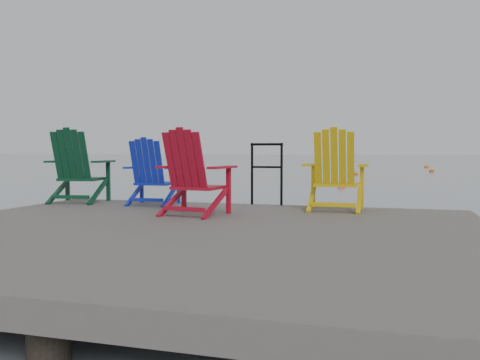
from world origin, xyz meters
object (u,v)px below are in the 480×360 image
(chair_green, at_px, (77,167))
(handrail, at_px, (267,168))
(chair_blue, at_px, (152,172))
(buoy_c, at_px, (432,172))
(buoy_d, at_px, (427,168))
(chair_red, at_px, (193,173))
(buoy_a, at_px, (341,187))
(buoy_b, at_px, (355,175))
(chair_yellow, at_px, (335,171))

(chair_green, bearing_deg, handrail, 1.37)
(handrail, height_order, chair_blue, chair_blue)
(buoy_c, xyz_separation_m, buoy_d, (0.33, 8.65, 0.00))
(chair_red, xyz_separation_m, buoy_a, (0.70, 12.73, -1.01))
(chair_green, relative_size, chair_red, 1.06)
(chair_green, distance_m, buoy_d, 36.05)
(buoy_d, bearing_deg, buoy_b, -108.26)
(handrail, xyz_separation_m, buoy_b, (0.07, 20.76, -1.04))
(chair_green, xyz_separation_m, buoy_c, (7.19, 26.60, -1.05))
(buoy_a, distance_m, buoy_d, 23.90)
(chair_yellow, bearing_deg, chair_blue, 178.86)
(buoy_a, xyz_separation_m, buoy_d, (4.57, 23.46, 0.00))
(chair_blue, xyz_separation_m, chair_yellow, (2.63, -0.01, 0.05))
(chair_blue, bearing_deg, buoy_a, 78.19)
(chair_blue, xyz_separation_m, buoy_b, (1.67, 21.23, -0.97))
(chair_red, relative_size, buoy_a, 3.20)
(chair_yellow, bearing_deg, buoy_a, 93.59)
(chair_green, xyz_separation_m, buoy_d, (7.52, 35.25, -1.05))
(chair_green, distance_m, buoy_b, 21.47)
(chair_blue, distance_m, chair_red, 1.40)
(handrail, relative_size, buoy_c, 2.68)
(buoy_a, bearing_deg, buoy_d, 78.98)
(handrail, relative_size, buoy_b, 2.85)
(buoy_b, xyz_separation_m, buoy_d, (4.62, 14.00, 0.00))
(handrail, relative_size, chair_red, 0.88)
(chair_yellow, distance_m, buoy_d, 35.45)
(handrail, bearing_deg, buoy_a, 89.39)
(handrail, relative_size, buoy_d, 2.20)
(buoy_d, bearing_deg, chair_yellow, -95.92)
(chair_red, xyz_separation_m, buoy_b, (0.65, 22.20, -1.01))
(chair_red, relative_size, chair_yellow, 0.98)
(chair_yellow, bearing_deg, buoy_c, 82.03)
(chair_yellow, height_order, buoy_d, chair_yellow)
(buoy_a, bearing_deg, handrail, -90.61)
(chair_yellow, bearing_deg, chair_green, 179.21)
(chair_green, bearing_deg, buoy_d, 69.48)
(chair_red, xyz_separation_m, buoy_c, (4.94, 27.54, -1.01))
(handrail, bearing_deg, chair_green, -170.15)
(chair_blue, relative_size, chair_red, 0.92)
(chair_red, height_order, buoy_c, chair_red)
(buoy_b, bearing_deg, buoy_c, 51.25)
(chair_yellow, bearing_deg, handrail, 153.91)
(chair_blue, height_order, buoy_b, chair_blue)
(chair_green, distance_m, chair_red, 2.44)
(chair_blue, bearing_deg, chair_yellow, -3.80)
(handrail, bearing_deg, buoy_c, 80.52)
(chair_green, height_order, buoy_b, chair_green)
(chair_yellow, distance_m, buoy_b, 21.29)
(chair_blue, relative_size, buoy_c, 2.81)
(chair_yellow, bearing_deg, buoy_b, 91.76)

